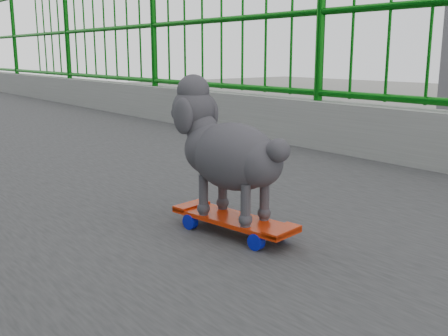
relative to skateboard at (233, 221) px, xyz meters
name	(u,v)px	position (x,y,z in m)	size (l,w,h in m)	color
skateboard	(233,221)	(0.00, 0.00, 0.00)	(0.20, 0.47, 0.06)	red
poodle	(227,149)	(0.00, 0.03, 0.24)	(0.26, 0.51, 0.42)	#28262B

